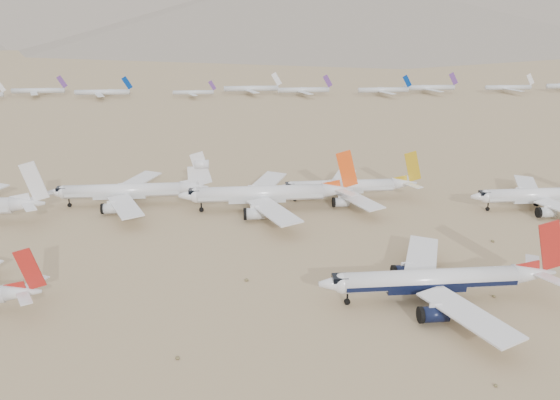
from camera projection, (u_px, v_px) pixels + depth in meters
name	position (u px, v px, depth m)	size (l,w,h in m)	color
ground	(389.00, 306.00, 118.18)	(7000.00, 7000.00, 0.00)	#7B6248
main_airliner	(440.00, 280.00, 118.91)	(51.68, 50.48, 18.24)	silver
row2_navy_widebody	(545.00, 195.00, 173.64)	(47.14, 46.10, 16.77)	silver
row2_gold_tail	(349.00, 186.00, 182.34)	(46.00, 44.99, 16.38)	silver
row2_orange_tail	(268.00, 194.00, 172.68)	(53.69, 52.52, 19.15)	silver
row2_white_trijet	(132.00, 190.00, 176.95)	(49.68, 48.55, 17.61)	silver
distant_storage_row	(371.00, 89.00, 404.59)	(674.12, 56.02, 13.85)	silver
foothills	(487.00, 5.00, 1174.29)	(4637.50, 1395.00, 155.00)	slate
desert_scrub	(309.00, 374.00, 95.73)	(233.60, 121.67, 0.63)	brown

